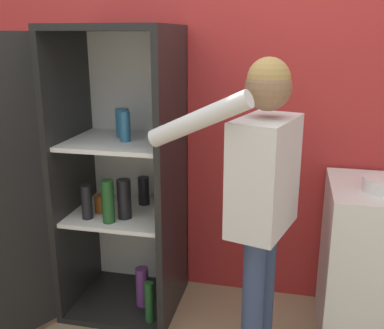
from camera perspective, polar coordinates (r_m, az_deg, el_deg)
wall_back at (r=2.79m, az=0.26°, el=8.71°), size 7.00×0.06×2.55m
refrigerator at (r=2.63m, az=-11.93°, el=-1.94°), size 1.00×1.18×1.69m
person at (r=2.11m, az=8.89°, el=-2.18°), size 0.69×0.52×1.55m
counter at (r=2.69m, az=22.93°, el=-11.65°), size 0.61×0.60×0.88m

